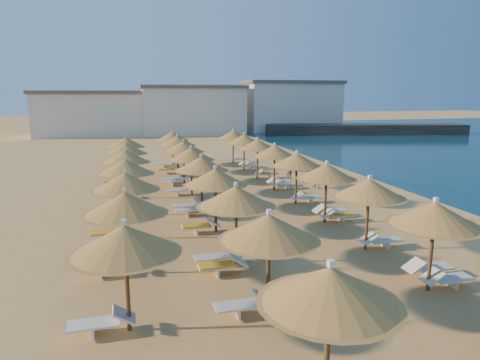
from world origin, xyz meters
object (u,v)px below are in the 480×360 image
object	(u,v)px
beachgoer_c	(289,171)
parasol_row_west	(208,171)
beachgoer_b	(317,176)
jetty	(365,129)
parasol_row_east	(310,166)

from	to	relation	value
beachgoer_c	parasol_row_west	bearing A→B (deg)	-79.56
beachgoer_c	beachgoer_b	bearing A→B (deg)	-3.82
jetty	beachgoer_c	xyz separation A→B (m)	(-24.18, -30.80, 0.12)
parasol_row_east	beachgoer_b	world-z (taller)	parasol_row_east
parasol_row_east	beachgoer_c	distance (m)	7.61
parasol_row_west	beachgoer_c	world-z (taller)	parasol_row_west
jetty	beachgoer_c	world-z (taller)	beachgoer_c
parasol_row_west	beachgoer_b	xyz separation A→B (m)	(8.23, 5.30, -1.70)
jetty	parasol_row_west	xyz separation A→B (m)	(-31.19, -38.05, 1.74)
beachgoer_c	jetty	bearing A→B (deg)	106.32
parasol_row_west	beachgoer_c	bearing A→B (deg)	45.98
parasol_row_east	jetty	bearing A→B (deg)	55.85
parasol_row_west	parasol_row_east	bearing A→B (deg)	0.00
parasol_row_west	beachgoer_c	size ratio (longest dim) A/B	21.05
beachgoer_b	parasol_row_east	bearing A→B (deg)	-49.98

